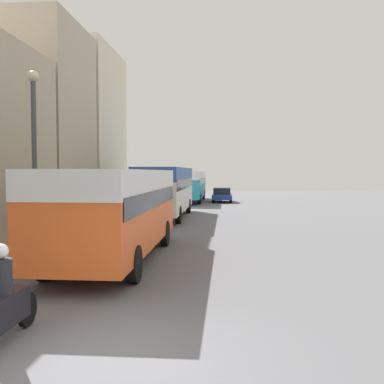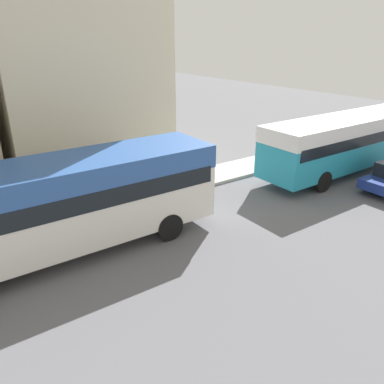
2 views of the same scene
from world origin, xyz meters
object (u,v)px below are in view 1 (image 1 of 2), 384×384
object	(u,v)px
motorcycle_behind_lead	(4,304)
pedestrian_near_curb	(124,197)
bus_lead	(116,202)
pedestrian_walking_away	(48,218)
bus_third_in_line	(190,182)
bus_following	(166,185)
car_crossing	(222,194)

from	to	relation	value
motorcycle_behind_lead	pedestrian_near_curb	bearing A→B (deg)	98.85
bus_lead	pedestrian_walking_away	xyz separation A→B (m)	(-3.82, 3.44, -0.93)
bus_third_in_line	pedestrian_walking_away	xyz separation A→B (m)	(-3.89, -24.63, -0.91)
bus_following	pedestrian_near_curb	distance (m)	5.36
pedestrian_near_curb	bus_lead	bearing A→B (deg)	-77.21
bus_lead	motorcycle_behind_lead	bearing A→B (deg)	-91.14
pedestrian_near_curb	bus_following	bearing A→B (deg)	-46.19
bus_lead	motorcycle_behind_lead	world-z (taller)	bus_lead
motorcycle_behind_lead	pedestrian_walking_away	xyz separation A→B (m)	(-3.68, 10.37, 0.33)
pedestrian_walking_away	pedestrian_near_curb	bearing A→B (deg)	90.21
bus_following	pedestrian_walking_away	bearing A→B (deg)	-110.15
bus_lead	bus_following	distance (m)	13.24
motorcycle_behind_lead	pedestrian_near_curb	distance (m)	24.27
bus_following	bus_third_in_line	distance (m)	14.83
bus_following	pedestrian_walking_away	distance (m)	10.50
bus_following	pedestrian_near_curb	size ratio (longest dim) A/B	5.66
bus_lead	car_crossing	world-z (taller)	bus_lead
motorcycle_behind_lead	pedestrian_near_curb	size ratio (longest dim) A/B	1.25
pedestrian_walking_away	car_crossing	bearing A→B (deg)	73.86
bus_following	bus_lead	bearing A→B (deg)	-89.04
bus_third_in_line	pedestrian_near_curb	bearing A→B (deg)	-109.68
bus_following	pedestrian_walking_away	world-z (taller)	bus_following
bus_following	motorcycle_behind_lead	world-z (taller)	bus_following
bus_following	motorcycle_behind_lead	distance (m)	20.22
bus_following	motorcycle_behind_lead	xyz separation A→B (m)	(0.08, -20.18, -1.38)
bus_third_in_line	motorcycle_behind_lead	bearing A→B (deg)	-90.34
bus_lead	bus_third_in_line	world-z (taller)	bus_lead
pedestrian_near_curb	motorcycle_behind_lead	bearing A→B (deg)	-81.15
bus_lead	bus_following	xyz separation A→B (m)	(-0.22, 13.24, 0.12)
motorcycle_behind_lead	bus_lead	bearing A→B (deg)	88.86
bus_lead	bus_following	size ratio (longest dim) A/B	0.90
pedestrian_near_curb	pedestrian_walking_away	xyz separation A→B (m)	(0.05, -13.61, -0.05)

